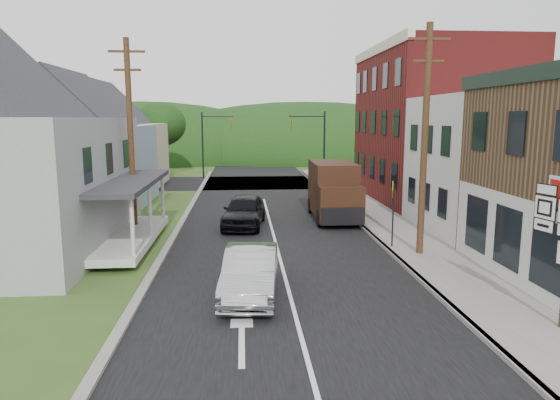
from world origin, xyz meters
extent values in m
plane|color=#2D4719|center=(0.00, 0.00, 0.00)|extent=(120.00, 120.00, 0.00)
cube|color=black|center=(0.00, 10.00, 0.00)|extent=(9.00, 90.00, 0.02)
cube|color=black|center=(0.00, 27.00, 0.00)|extent=(60.00, 9.00, 0.02)
cube|color=slate|center=(5.90, 8.00, 0.07)|extent=(2.80, 55.00, 0.15)
cube|color=slate|center=(4.55, 8.00, 0.07)|extent=(0.20, 55.00, 0.15)
cube|color=slate|center=(-4.65, 8.00, 0.06)|extent=(0.30, 55.00, 0.12)
cube|color=silver|center=(11.30, 7.50, 3.25)|extent=(8.00, 7.00, 6.50)
cube|color=maroon|center=(11.30, 17.00, 5.00)|extent=(8.00, 12.00, 10.00)
cube|color=#8A9FBD|center=(-11.00, 17.00, 2.50)|extent=(7.00, 8.00, 5.00)
cube|color=beige|center=(-11.50, 26.00, 2.50)|extent=(7.00, 8.00, 5.00)
cylinder|color=#472D19|center=(5.60, 3.50, 4.50)|extent=(0.26, 0.26, 9.00)
cube|color=#472D19|center=(5.60, 3.50, 8.40)|extent=(1.60, 0.10, 0.10)
cube|color=#472D19|center=(5.60, 3.50, 7.60)|extent=(1.20, 0.10, 0.10)
cylinder|color=#472D19|center=(-6.50, 8.00, 4.50)|extent=(0.26, 0.26, 9.00)
cube|color=#472D19|center=(-6.50, 8.00, 8.40)|extent=(1.60, 0.10, 0.10)
cube|color=#472D19|center=(-6.50, 8.00, 7.60)|extent=(1.20, 0.10, 0.10)
cylinder|color=black|center=(5.00, 23.50, 3.00)|extent=(0.14, 0.14, 6.00)
cylinder|color=black|center=(3.60, 23.50, 5.60)|extent=(2.80, 0.10, 0.10)
imported|color=olive|center=(2.40, 23.50, 4.90)|extent=(0.16, 0.20, 1.00)
cylinder|color=black|center=(-5.00, 30.50, 3.00)|extent=(0.14, 0.14, 6.00)
cylinder|color=black|center=(-3.60, 30.50, 5.60)|extent=(2.80, 0.10, 0.10)
imported|color=olive|center=(-2.40, 30.50, 4.90)|extent=(0.16, 0.20, 1.00)
cylinder|color=#382616|center=(-9.00, 32.00, 1.96)|extent=(0.36, 0.36, 3.92)
ellipsoid|color=black|center=(-9.00, 32.00, 4.90)|extent=(4.80, 4.80, 4.08)
ellipsoid|color=black|center=(0.00, 55.00, 0.00)|extent=(90.00, 30.00, 16.00)
imported|color=#B6B5BB|center=(-1.22, -0.47, 0.75)|extent=(1.98, 4.65, 1.49)
imported|color=black|center=(-1.37, 9.57, 0.81)|extent=(2.51, 4.95, 1.62)
cube|color=black|center=(3.52, 11.57, 1.69)|extent=(2.30, 4.29, 2.80)
cube|color=black|center=(3.47, 9.06, 1.21)|extent=(2.25, 1.58, 1.83)
cube|color=black|center=(3.47, 9.26, 1.98)|extent=(2.05, 1.20, 0.05)
cube|color=black|center=(3.45, 8.24, 0.72)|extent=(2.13, 0.18, 0.87)
cylinder|color=black|center=(2.46, 9.18, 0.43)|extent=(0.29, 0.87, 0.87)
cylinder|color=black|center=(4.48, 9.14, 0.43)|extent=(0.29, 0.87, 0.87)
cylinder|color=black|center=(2.53, 13.04, 0.43)|extent=(0.29, 0.87, 0.87)
cylinder|color=black|center=(4.56, 13.00, 0.43)|extent=(0.29, 0.87, 0.87)
cube|color=silver|center=(6.45, -3.10, 3.65)|extent=(0.16, 0.57, 0.23)
cube|color=silver|center=(6.45, -3.10, 3.17)|extent=(0.18, 0.62, 0.58)
cube|color=silver|center=(6.45, -3.10, 2.69)|extent=(0.16, 0.57, 0.30)
cylinder|color=black|center=(4.80, 4.57, 1.47)|extent=(0.08, 0.08, 2.64)
cube|color=black|center=(4.73, 4.57, 2.57)|extent=(0.23, 0.75, 0.78)
cube|color=yellow|center=(4.75, 4.57, 2.57)|extent=(0.22, 0.68, 0.70)
camera|label=1|loc=(-1.43, -15.36, 5.49)|focal=32.00mm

